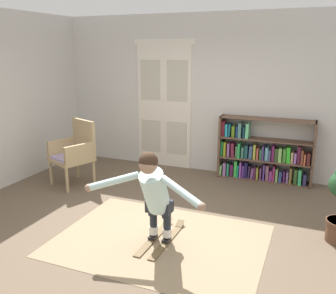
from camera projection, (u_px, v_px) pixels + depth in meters
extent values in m
plane|color=brown|center=(154.00, 228.00, 4.81)|extent=(7.20, 7.20, 0.00)
cube|color=silver|center=(212.00, 95.00, 6.76)|extent=(6.00, 0.10, 2.90)
cube|color=silver|center=(151.00, 106.00, 7.22)|extent=(0.55, 0.04, 2.35)
cube|color=beige|center=(150.00, 80.00, 7.07)|extent=(0.41, 0.01, 0.76)
cube|color=beige|center=(151.00, 136.00, 7.35)|extent=(0.41, 0.01, 0.64)
cube|color=silver|center=(177.00, 108.00, 7.02)|extent=(0.55, 0.04, 2.35)
cube|color=beige|center=(177.00, 81.00, 6.87)|extent=(0.41, 0.01, 0.76)
cube|color=beige|center=(177.00, 138.00, 7.15)|extent=(0.41, 0.01, 0.64)
cube|color=silver|center=(164.00, 42.00, 6.81)|extent=(1.22, 0.04, 0.10)
cube|color=#937C5E|center=(160.00, 240.00, 4.49)|extent=(2.50, 1.83, 0.01)
cube|color=brown|center=(221.00, 146.00, 6.71)|extent=(0.04, 0.30, 1.12)
cube|color=brown|center=(314.00, 155.00, 6.13)|extent=(0.04, 0.30, 1.12)
cube|color=brown|center=(263.00, 180.00, 6.56)|extent=(1.59, 0.30, 0.02)
cube|color=brown|center=(264.00, 160.00, 6.46)|extent=(1.59, 0.30, 0.02)
cube|color=brown|center=(266.00, 140.00, 6.37)|extent=(1.59, 0.30, 0.02)
cube|color=brown|center=(267.00, 119.00, 6.28)|extent=(1.59, 0.30, 0.02)
cube|color=#85CF6F|center=(222.00, 169.00, 6.80)|extent=(0.05, 0.21, 0.19)
cube|color=#90629F|center=(225.00, 168.00, 6.76)|extent=(0.05, 0.20, 0.24)
cube|color=#2C9262|center=(229.00, 169.00, 6.74)|extent=(0.03, 0.20, 0.23)
cube|color=#57204D|center=(232.00, 169.00, 6.74)|extent=(0.06, 0.17, 0.21)
cube|color=#42D54B|center=(236.00, 168.00, 6.71)|extent=(0.05, 0.20, 0.29)
cube|color=#158660|center=(239.00, 170.00, 6.69)|extent=(0.03, 0.23, 0.22)
cube|color=#B25BD0|center=(241.00, 169.00, 6.65)|extent=(0.03, 0.20, 0.29)
cube|color=#552D81|center=(244.00, 171.00, 6.66)|extent=(0.04, 0.19, 0.23)
cube|color=#1F1A50|center=(247.00, 169.00, 6.64)|extent=(0.05, 0.18, 0.28)
cube|color=#3A2751|center=(250.00, 171.00, 6.63)|extent=(0.04, 0.17, 0.23)
cube|color=#86588D|center=(252.00, 173.00, 6.60)|extent=(0.05, 0.14, 0.19)
cube|color=#531D4B|center=(255.00, 172.00, 6.57)|extent=(0.03, 0.19, 0.22)
cube|color=#9EA136|center=(258.00, 173.00, 6.56)|extent=(0.04, 0.18, 0.21)
cube|color=#7A447B|center=(261.00, 173.00, 6.53)|extent=(0.03, 0.15, 0.22)
cube|color=#573B95|center=(264.00, 172.00, 6.51)|extent=(0.03, 0.21, 0.29)
cube|color=#A0667F|center=(267.00, 172.00, 6.50)|extent=(0.07, 0.15, 0.27)
cube|color=#873481|center=(271.00, 176.00, 6.47)|extent=(0.05, 0.17, 0.18)
cube|color=#A73269|center=(274.00, 173.00, 6.47)|extent=(0.03, 0.21, 0.27)
cube|color=#76A858|center=(277.00, 174.00, 6.45)|extent=(0.04, 0.22, 0.23)
cube|color=#35467B|center=(280.00, 176.00, 6.41)|extent=(0.06, 0.15, 0.19)
cube|color=#622572|center=(284.00, 176.00, 6.40)|extent=(0.03, 0.14, 0.21)
cube|color=#A177C4|center=(287.00, 177.00, 6.39)|extent=(0.03, 0.18, 0.19)
cube|color=olive|center=(291.00, 175.00, 6.33)|extent=(0.04, 0.20, 0.28)
cube|color=#496D35|center=(296.00, 176.00, 6.34)|extent=(0.06, 0.16, 0.26)
cube|color=#3EC473|center=(300.00, 176.00, 6.28)|extent=(0.06, 0.22, 0.28)
cube|color=#3C3970|center=(305.00, 179.00, 6.28)|extent=(0.05, 0.19, 0.19)
cube|color=#1E914E|center=(223.00, 148.00, 6.71)|extent=(0.04, 0.16, 0.27)
cube|color=olive|center=(226.00, 149.00, 6.67)|extent=(0.04, 0.19, 0.26)
cube|color=#905596|center=(229.00, 149.00, 6.66)|extent=(0.04, 0.18, 0.24)
cube|color=maroon|center=(233.00, 149.00, 6.62)|extent=(0.07, 0.16, 0.26)
cube|color=#5B915B|center=(237.00, 151.00, 6.62)|extent=(0.04, 0.14, 0.19)
cube|color=green|center=(240.00, 150.00, 6.57)|extent=(0.03, 0.21, 0.26)
cube|color=#3A7161|center=(243.00, 152.00, 6.57)|extent=(0.05, 0.17, 0.19)
cube|color=#1D4B53|center=(247.00, 151.00, 6.54)|extent=(0.05, 0.16, 0.24)
cube|color=#3C5A89|center=(251.00, 152.00, 6.53)|extent=(0.06, 0.19, 0.23)
cube|color=#A6AB3E|center=(255.00, 151.00, 6.49)|extent=(0.04, 0.22, 0.27)
cube|color=#D1594E|center=(258.00, 153.00, 6.49)|extent=(0.03, 0.19, 0.20)
cube|color=#337045|center=(261.00, 154.00, 6.46)|extent=(0.04, 0.18, 0.19)
cube|color=#45357A|center=(264.00, 152.00, 6.43)|extent=(0.03, 0.22, 0.26)
cube|color=#63AAC0|center=(267.00, 153.00, 6.43)|extent=(0.05, 0.22, 0.23)
cube|color=#43436D|center=(270.00, 155.00, 6.41)|extent=(0.04, 0.23, 0.19)
cube|color=#6C1F53|center=(273.00, 153.00, 6.38)|extent=(0.04, 0.20, 0.27)
cube|color=#344D26|center=(277.00, 154.00, 6.37)|extent=(0.06, 0.19, 0.23)
cube|color=#8CC564|center=(280.00, 155.00, 6.32)|extent=(0.05, 0.19, 0.24)
cube|color=#569F41|center=(285.00, 155.00, 6.32)|extent=(0.05, 0.16, 0.23)
cube|color=green|center=(289.00, 155.00, 6.26)|extent=(0.07, 0.19, 0.28)
cube|color=tan|center=(292.00, 157.00, 6.25)|extent=(0.04, 0.17, 0.19)
cube|color=#A969C8|center=(295.00, 157.00, 6.26)|extent=(0.04, 0.20, 0.18)
cube|color=#6C264A|center=(299.00, 155.00, 6.23)|extent=(0.05, 0.15, 0.30)
cube|color=brown|center=(302.00, 157.00, 6.19)|extent=(0.04, 0.18, 0.25)
cube|color=#D56240|center=(305.00, 159.00, 6.18)|extent=(0.03, 0.22, 0.19)
cube|color=maroon|center=(309.00, 158.00, 6.17)|extent=(0.05, 0.21, 0.20)
cube|color=maroon|center=(224.00, 128.00, 6.62)|extent=(0.05, 0.16, 0.27)
cube|color=teal|center=(227.00, 130.00, 6.59)|extent=(0.04, 0.19, 0.22)
cube|color=#1C607D|center=(230.00, 130.00, 6.58)|extent=(0.05, 0.18, 0.23)
cube|color=#587E1B|center=(234.00, 131.00, 6.54)|extent=(0.05, 0.15, 0.20)
cube|color=navy|center=(237.00, 131.00, 6.53)|extent=(0.03, 0.15, 0.20)
cube|color=#467D72|center=(240.00, 130.00, 6.48)|extent=(0.05, 0.20, 0.27)
cube|color=#173F53|center=(244.00, 132.00, 6.46)|extent=(0.03, 0.14, 0.20)
cube|color=#61C588|center=(248.00, 131.00, 6.43)|extent=(0.06, 0.19, 0.27)
cylinder|color=tan|center=(51.00, 173.00, 6.30)|extent=(0.07, 0.07, 0.42)
cylinder|color=tan|center=(67.00, 180.00, 5.95)|extent=(0.07, 0.07, 0.42)
cylinder|color=tan|center=(77.00, 166.00, 6.66)|extent=(0.07, 0.07, 0.42)
cylinder|color=tan|center=(94.00, 173.00, 6.31)|extent=(0.07, 0.07, 0.42)
cube|color=tan|center=(72.00, 159.00, 6.24)|extent=(0.78, 0.78, 0.06)
cube|color=#A391C2|center=(71.00, 157.00, 6.23)|extent=(0.70, 0.70, 0.04)
cube|color=tan|center=(84.00, 137.00, 6.34)|extent=(0.58, 0.28, 0.60)
cube|color=tan|center=(63.00, 147.00, 6.38)|extent=(0.27, 0.54, 0.28)
cube|color=tan|center=(80.00, 153.00, 6.02)|extent=(0.27, 0.54, 0.28)
cube|color=brown|center=(154.00, 238.00, 4.52)|extent=(0.10, 0.92, 0.01)
cube|color=brown|center=(167.00, 221.00, 4.89)|extent=(0.09, 0.11, 0.06)
cube|color=black|center=(153.00, 237.00, 4.49)|extent=(0.08, 0.12, 0.04)
cube|color=brown|center=(167.00, 241.00, 4.45)|extent=(0.10, 0.92, 0.01)
cube|color=brown|center=(180.00, 224.00, 4.82)|extent=(0.09, 0.11, 0.06)
cube|color=black|center=(166.00, 240.00, 4.42)|extent=(0.08, 0.12, 0.04)
cylinder|color=white|center=(154.00, 230.00, 4.49)|extent=(0.11, 0.11, 0.10)
cylinder|color=#1E222B|center=(153.00, 215.00, 4.44)|extent=(0.09, 0.09, 0.30)
cylinder|color=#1E222B|center=(153.00, 206.00, 4.39)|extent=(0.11, 0.11, 0.22)
cylinder|color=white|center=(167.00, 233.00, 4.42)|extent=(0.11, 0.11, 0.10)
cylinder|color=#1E222B|center=(167.00, 217.00, 4.37)|extent=(0.09, 0.09, 0.30)
cylinder|color=#1E222B|center=(166.00, 209.00, 4.32)|extent=(0.11, 0.11, 0.22)
cube|color=#1E222B|center=(159.00, 206.00, 4.35)|extent=(0.30, 0.18, 0.14)
cylinder|color=silver|center=(155.00, 191.00, 4.19)|extent=(0.29, 0.48, 0.59)
sphere|color=#9F795F|center=(148.00, 165.00, 3.94)|extent=(0.20, 0.20, 0.20)
sphere|color=#382619|center=(148.00, 161.00, 3.94)|extent=(0.21, 0.21, 0.21)
cylinder|color=silver|center=(114.00, 181.00, 4.10)|extent=(0.57, 0.30, 0.23)
sphere|color=#9F795F|center=(89.00, 188.00, 4.12)|extent=(0.09, 0.09, 0.09)
cylinder|color=silver|center=(181.00, 192.00, 3.80)|extent=(0.56, 0.31, 0.23)
sphere|color=#9F795F|center=(202.00, 207.00, 3.62)|extent=(0.09, 0.09, 0.09)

